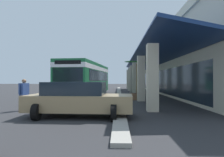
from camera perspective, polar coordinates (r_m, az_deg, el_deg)
name	(u,v)px	position (r m, az deg, el deg)	size (l,w,h in m)	color
ground	(165,94)	(24.03, 14.52, -4.13)	(120.00, 120.00, 0.00)	#2D2D30
curb_strip	(119,93)	(22.82, 1.98, -4.19)	(36.27, 0.50, 0.12)	#9E998E
plaza_building	(206,64)	(24.81, 24.83, 3.73)	(30.53, 13.66, 6.67)	beige
transit_bus	(87,77)	(20.10, -6.99, 0.42)	(11.40, 3.59, 3.34)	#196638
parked_sedan_tan	(79,99)	(8.79, -9.29, -5.66)	(2.58, 4.48, 1.47)	#9E845B
pedestrian	(24,93)	(11.32, -23.34, -3.73)	(0.62, 0.43, 1.61)	navy
potted_palm	(137,91)	(16.28, 7.01, -3.56)	(1.83, 1.85, 3.14)	brown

